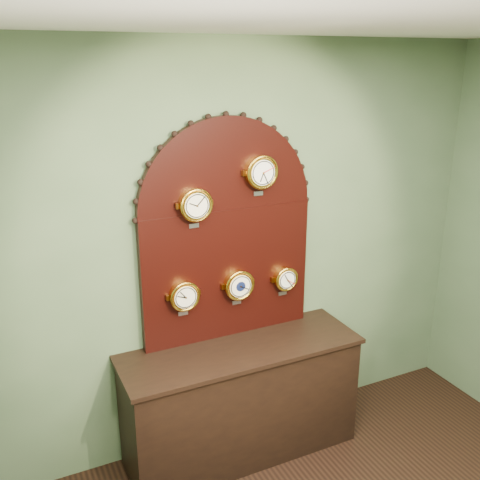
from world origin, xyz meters
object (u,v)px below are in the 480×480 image
shop_counter (241,402)px  display_board (227,225)px  arabic_clock (261,172)px  barometer (239,285)px  hygrometer (184,296)px  tide_clock (285,279)px  roman_clock (195,205)px

shop_counter → display_board: (0.00, 0.22, 1.23)m
arabic_clock → barometer: (-0.16, 0.00, -0.76)m
hygrometer → barometer: barometer is taller
display_board → hygrometer: display_board is taller
shop_counter → tide_clock: tide_clock is taller
barometer → hygrometer: bearing=179.9°
display_board → tide_clock: display_board is taller
display_board → tide_clock: 0.60m
display_board → tide_clock: bearing=-8.9°
shop_counter → hygrometer: size_ratio=6.28×
roman_clock → arabic_clock: (0.46, -0.00, 0.17)m
display_board → roman_clock: (-0.24, -0.07, 0.18)m
shop_counter → barometer: (0.05, 0.15, 0.81)m
shop_counter → roman_clock: 1.43m
tide_clock → arabic_clock: bearing=-179.6°
arabic_clock → hygrometer: arabic_clock is taller
arabic_clock → tide_clock: (0.20, 0.00, -0.78)m
roman_clock → display_board: bearing=15.3°
barometer → tide_clock: (0.36, 0.00, -0.02)m
shop_counter → arabic_clock: (0.21, 0.15, 1.57)m
hygrometer → barometer: size_ratio=0.97×
arabic_clock → hygrometer: bearing=179.9°
display_board → barometer: bearing=-51.2°
roman_clock → tide_clock: bearing=0.1°
display_board → tide_clock: size_ratio=6.74×
shop_counter → roman_clock: size_ratio=6.02×
hygrometer → display_board: bearing=11.1°
hygrometer → tide_clock: hygrometer is taller
shop_counter → roman_clock: roman_clock is taller
shop_counter → tide_clock: bearing=20.4°
shop_counter → arabic_clock: bearing=35.8°
shop_counter → barometer: bearing=70.8°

